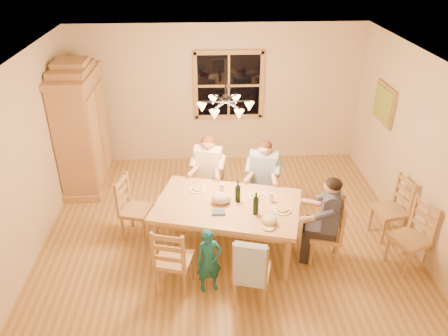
{
  "coord_description": "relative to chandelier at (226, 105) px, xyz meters",
  "views": [
    {
      "loc": [
        -0.32,
        -5.53,
        4.14
      ],
      "look_at": [
        -0.02,
        0.1,
        1.06
      ],
      "focal_mm": 35.0,
      "sensor_mm": 36.0,
      "label": 1
    }
  ],
  "objects": [
    {
      "name": "dining_table",
      "position": [
        0.0,
        -0.4,
        -1.41
      ],
      "size": [
        2.25,
        1.7,
        0.76
      ],
      "rotation": [
        0.0,
        0.0,
        -0.26
      ],
      "color": "tan",
      "rests_on": "floor"
    },
    {
      "name": "window",
      "position": [
        0.2,
        2.47,
        -0.53
      ],
      "size": [
        1.3,
        0.06,
        1.3
      ],
      "color": "black",
      "rests_on": "wall_back"
    },
    {
      "name": "wine_bottle_b",
      "position": [
        0.37,
        -0.66,
        -1.15
      ],
      "size": [
        0.08,
        0.08,
        0.33
      ],
      "primitive_type": "cylinder",
      "color": "black",
      "rests_on": "dining_table"
    },
    {
      "name": "chair_far_left",
      "position": [
        -0.24,
        0.64,
        -1.77
      ],
      "size": [
        0.53,
        0.52,
        0.99
      ],
      "rotation": [
        0.0,
        0.0,
        2.88
      ],
      "color": "#A17C47",
      "rests_on": "floor"
    },
    {
      "name": "child",
      "position": [
        -0.28,
        -1.24,
        -1.62
      ],
      "size": [
        0.38,
        0.3,
        0.92
      ],
      "primitive_type": "imported",
      "rotation": [
        0.0,
        0.0,
        0.27
      ],
      "color": "#175F67",
      "rests_on": "floor"
    },
    {
      "name": "wine_glass_b",
      "position": [
        0.62,
        -0.37,
        -1.25
      ],
      "size": [
        0.06,
        0.06,
        0.14
      ],
      "primitive_type": "cylinder",
      "color": "silver",
      "rests_on": "dining_table"
    },
    {
      "name": "chair_end_left",
      "position": [
        -1.34,
        -0.04,
        -1.77
      ],
      "size": [
        0.52,
        0.53,
        0.99
      ],
      "rotation": [
        0.0,
        0.0,
        -1.83
      ],
      "color": "#A17C47",
      "rests_on": "floor"
    },
    {
      "name": "wall_right",
      "position": [
        2.75,
        0.0,
        -0.73
      ],
      "size": [
        0.02,
        5.0,
        2.7
      ],
      "primitive_type": "cube",
      "color": "beige",
      "rests_on": "floor"
    },
    {
      "name": "cloth_bundle",
      "position": [
        -0.08,
        -0.37,
        -1.24
      ],
      "size": [
        0.28,
        0.22,
        0.15
      ],
      "primitive_type": "ellipsoid",
      "color": "tan",
      "rests_on": "dining_table"
    },
    {
      "name": "adult_woman",
      "position": [
        -0.24,
        0.64,
        -1.24
      ],
      "size": [
        0.48,
        0.5,
        0.87
      ],
      "rotation": [
        0.0,
        0.0,
        2.88
      ],
      "color": "beige",
      "rests_on": "floor"
    },
    {
      "name": "floor",
      "position": [
        0.0,
        0.0,
        -2.08
      ],
      "size": [
        5.5,
        5.5,
        0.0
      ],
      "primitive_type": "plane",
      "color": "olive",
      "rests_on": "ground"
    },
    {
      "name": "wine_glass_a",
      "position": [
        -0.06,
        -0.09,
        -1.25
      ],
      "size": [
        0.06,
        0.06,
        0.14
      ],
      "primitive_type": "cylinder",
      "color": "silver",
      "rests_on": "dining_table"
    },
    {
      "name": "towel",
      "position": [
        0.19,
        -1.63,
        -1.38
      ],
      "size": [
        0.39,
        0.19,
        0.58
      ],
      "primitive_type": "cube",
      "rotation": [
        0.0,
        0.0,
        -0.26
      ],
      "color": "#9BB1D2",
      "rests_on": "chair_near_right"
    },
    {
      "name": "wall_left",
      "position": [
        -2.75,
        0.0,
        -0.73
      ],
      "size": [
        0.02,
        5.0,
        2.7
      ],
      "primitive_type": "cube",
      "color": "beige",
      "rests_on": "floor"
    },
    {
      "name": "napkin",
      "position": [
        -0.13,
        -0.62,
        -1.3
      ],
      "size": [
        0.21,
        0.18,
        0.03
      ],
      "primitive_type": "cube",
      "rotation": [
        0.0,
        0.0,
        -0.26
      ],
      "color": "#476683",
      "rests_on": "dining_table"
    },
    {
      "name": "chair_spare_back",
      "position": [
        2.45,
        -0.25,
        -1.77
      ],
      "size": [
        0.49,
        0.51,
        0.99
      ],
      "rotation": [
        0.0,
        0.0,
        1.76
      ],
      "color": "#A17C47",
      "rests_on": "floor"
    },
    {
      "name": "chair_far_right",
      "position": [
        0.62,
        0.41,
        -1.77
      ],
      "size": [
        0.53,
        0.52,
        0.99
      ],
      "rotation": [
        0.0,
        0.0,
        2.88
      ],
      "color": "#A17C47",
      "rests_on": "floor"
    },
    {
      "name": "plate_plaid",
      "position": [
        0.44,
        -0.21,
        -1.31
      ],
      "size": [
        0.26,
        0.26,
        0.02
      ],
      "primitive_type": "cylinder",
      "color": "white",
      "rests_on": "dining_table"
    },
    {
      "name": "plate_slate",
      "position": [
        0.74,
        -0.6,
        -1.31
      ],
      "size": [
        0.26,
        0.26,
        0.02
      ],
      "primitive_type": "cylinder",
      "color": "white",
      "rests_on": "dining_table"
    },
    {
      "name": "adult_plaid_man",
      "position": [
        0.62,
        0.41,
        -1.24
      ],
      "size": [
        0.48,
        0.5,
        0.87
      ],
      "rotation": [
        0.0,
        0.0,
        2.88
      ],
      "color": "teal",
      "rests_on": "floor"
    },
    {
      "name": "chair_spare_front",
      "position": [
        2.45,
        -0.94,
        -1.77
      ],
      "size": [
        0.55,
        0.56,
        0.99
      ],
      "rotation": [
        0.0,
        0.0,
        1.95
      ],
      "color": "#A17C47",
      "rests_on": "floor"
    },
    {
      "name": "cap",
      "position": [
        0.52,
        -0.89,
        -1.26
      ],
      "size": [
        0.2,
        0.2,
        0.11
      ],
      "primitive_type": "ellipsoid",
      "color": "beige",
      "rests_on": "dining_table"
    },
    {
      "name": "armoire",
      "position": [
        -2.42,
        1.6,
        -1.02
      ],
      "size": [
        0.66,
        1.4,
        2.3
      ],
      "color": "#9D7C44",
      "rests_on": "floor"
    },
    {
      "name": "wall_back",
      "position": [
        0.0,
        2.5,
        -0.73
      ],
      "size": [
        5.5,
        0.02,
        2.7
      ],
      "primitive_type": "cube",
      "color": "beige",
      "rests_on": "floor"
    },
    {
      "name": "plate_woman",
      "position": [
        -0.41,
        0.0,
        -1.31
      ],
      "size": [
        0.26,
        0.26,
        0.02
      ],
      "primitive_type": "cylinder",
      "color": "white",
      "rests_on": "dining_table"
    },
    {
      "name": "ceiling",
      "position": [
        0.0,
        0.0,
        0.62
      ],
      "size": [
        5.5,
        5.0,
        0.02
      ],
      "primitive_type": "cube",
      "color": "white",
      "rests_on": "wall_back"
    },
    {
      "name": "wine_bottle_a",
      "position": [
        0.15,
        -0.34,
        -1.15
      ],
      "size": [
        0.08,
        0.08,
        0.33
      ],
      "primitive_type": "cylinder",
      "color": "black",
      "rests_on": "dining_table"
    },
    {
      "name": "chair_near_left",
      "position": [
        -0.72,
        -1.18,
        -1.77
      ],
      "size": [
        0.53,
        0.52,
        0.99
      ],
      "rotation": [
        0.0,
        0.0,
        -0.26
      ],
      "color": "#A17C47",
      "rests_on": "floor"
    },
    {
      "name": "chair_near_right",
      "position": [
        0.24,
        -1.44,
        -1.77
      ],
      "size": [
        0.53,
        0.52,
        0.99
      ],
      "rotation": [
        0.0,
        0.0,
        -0.26
      ],
      "color": "#A17C47",
      "rests_on": "floor"
    },
    {
      "name": "chandelier",
      "position": [
        0.0,
        0.0,
        0.0
      ],
      "size": [
        0.77,
        0.68,
        0.71
      ],
      "color": "black",
      "rests_on": "ceiling"
    },
    {
      "name": "painting",
      "position": [
        2.71,
        1.2,
        -0.48
      ],
      "size": [
        0.06,
        0.78,
        0.64
      ],
      "color": "#9D7C44",
      "rests_on": "wall_right"
    },
    {
      "name": "adult_slate_man",
      "position": [
        1.35,
        -0.76,
        -1.24
      ],
      "size": [
        0.5,
        0.48,
        0.87
      ],
      "rotation": [
        0.0,
        0.0,
        1.31
      ],
      "color": "#39415C",
      "rests_on": "floor"
    },
    {
      "name": "chair_end_right",
      "position": [
        1.35,
        -0.76,
        -1.77
      ],
      "size": [
        0.52,
        0.53,
        0.99
      ],
      "rotation": [
        0.0,
        0.0,
        1.31
      ],
      "color": "#A17C47",
      "rests_on": "floor"
    }
  ]
}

